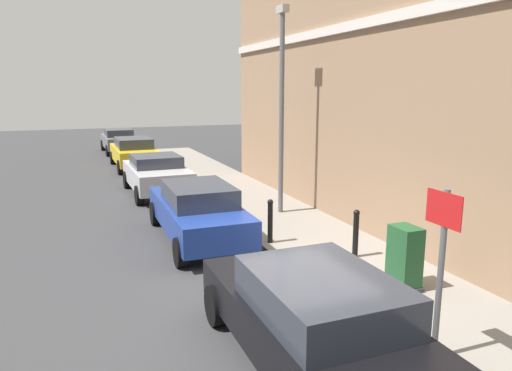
{
  "coord_description": "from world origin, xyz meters",
  "views": [
    {
      "loc": [
        -3.48,
        -7.23,
        3.66
      ],
      "look_at": [
        0.92,
        3.93,
        1.2
      ],
      "focal_mm": 32.96,
      "sensor_mm": 36.0,
      "label": 1
    }
  ],
  "objects_px": {
    "bollard_far_kerb": "(270,220)",
    "lamppost": "(282,102)",
    "bollard_near_cabinet": "(356,232)",
    "street_sign": "(442,250)",
    "car_black": "(314,318)",
    "car_yellow": "(134,152)",
    "car_blue": "(198,211)",
    "car_silver": "(157,174)",
    "car_grey": "(119,140)",
    "utility_cabinet": "(404,260)"
  },
  "relations": [
    {
      "from": "car_grey",
      "to": "street_sign",
      "type": "bearing_deg",
      "value": -177.7
    },
    {
      "from": "bollard_far_kerb",
      "to": "lamppost",
      "type": "xyz_separation_m",
      "value": [
        1.39,
        2.47,
        2.6
      ]
    },
    {
      "from": "bollard_near_cabinet",
      "to": "lamppost",
      "type": "xyz_separation_m",
      "value": [
        0.08,
        4.01,
        2.6
      ]
    },
    {
      "from": "car_silver",
      "to": "utility_cabinet",
      "type": "height_order",
      "value": "car_silver"
    },
    {
      "from": "car_blue",
      "to": "street_sign",
      "type": "distance_m",
      "value": 6.72
    },
    {
      "from": "car_yellow",
      "to": "lamppost",
      "type": "height_order",
      "value": "lamppost"
    },
    {
      "from": "car_black",
      "to": "utility_cabinet",
      "type": "distance_m",
      "value": 2.95
    },
    {
      "from": "lamppost",
      "to": "car_black",
      "type": "bearing_deg",
      "value": -111.18
    },
    {
      "from": "car_blue",
      "to": "car_silver",
      "type": "bearing_deg",
      "value": 0.98
    },
    {
      "from": "car_blue",
      "to": "car_silver",
      "type": "distance_m",
      "value": 5.63
    },
    {
      "from": "bollard_near_cabinet",
      "to": "car_grey",
      "type": "bearing_deg",
      "value": 97.99
    },
    {
      "from": "car_yellow",
      "to": "utility_cabinet",
      "type": "xyz_separation_m",
      "value": [
        2.67,
        -16.14,
        -0.08
      ]
    },
    {
      "from": "car_blue",
      "to": "car_silver",
      "type": "relative_size",
      "value": 1.11
    },
    {
      "from": "car_blue",
      "to": "lamppost",
      "type": "relative_size",
      "value": 0.78
    },
    {
      "from": "car_blue",
      "to": "utility_cabinet",
      "type": "relative_size",
      "value": 3.89
    },
    {
      "from": "utility_cabinet",
      "to": "bollard_near_cabinet",
      "type": "bearing_deg",
      "value": 86.62
    },
    {
      "from": "car_yellow",
      "to": "bollard_near_cabinet",
      "type": "distance_m",
      "value": 14.71
    },
    {
      "from": "car_blue",
      "to": "street_sign",
      "type": "relative_size",
      "value": 1.94
    },
    {
      "from": "lamppost",
      "to": "bollard_near_cabinet",
      "type": "bearing_deg",
      "value": -91.09
    },
    {
      "from": "bollard_near_cabinet",
      "to": "utility_cabinet",
      "type": "bearing_deg",
      "value": -93.38
    },
    {
      "from": "car_blue",
      "to": "lamppost",
      "type": "height_order",
      "value": "lamppost"
    },
    {
      "from": "street_sign",
      "to": "lamppost",
      "type": "xyz_separation_m",
      "value": [
        1.26,
        7.68,
        1.64
      ]
    },
    {
      "from": "bollard_far_kerb",
      "to": "street_sign",
      "type": "bearing_deg",
      "value": -88.62
    },
    {
      "from": "car_yellow",
      "to": "street_sign",
      "type": "height_order",
      "value": "street_sign"
    },
    {
      "from": "car_silver",
      "to": "bollard_far_kerb",
      "type": "distance_m",
      "value": 7.04
    },
    {
      "from": "car_silver",
      "to": "car_yellow",
      "type": "height_order",
      "value": "car_yellow"
    },
    {
      "from": "car_black",
      "to": "bollard_near_cabinet",
      "type": "bearing_deg",
      "value": -40.84
    },
    {
      "from": "car_silver",
      "to": "bollard_far_kerb",
      "type": "bearing_deg",
      "value": -169.57
    },
    {
      "from": "car_silver",
      "to": "bollard_far_kerb",
      "type": "relative_size",
      "value": 3.86
    },
    {
      "from": "bollard_near_cabinet",
      "to": "bollard_far_kerb",
      "type": "bearing_deg",
      "value": 130.36
    },
    {
      "from": "car_blue",
      "to": "car_yellow",
      "type": "relative_size",
      "value": 1.04
    },
    {
      "from": "utility_cabinet",
      "to": "car_yellow",
      "type": "bearing_deg",
      "value": 99.38
    },
    {
      "from": "car_silver",
      "to": "lamppost",
      "type": "distance_m",
      "value": 5.84
    },
    {
      "from": "bollard_near_cabinet",
      "to": "bollard_far_kerb",
      "type": "relative_size",
      "value": 1.0
    },
    {
      "from": "utility_cabinet",
      "to": "bollard_far_kerb",
      "type": "height_order",
      "value": "utility_cabinet"
    },
    {
      "from": "street_sign",
      "to": "car_black",
      "type": "bearing_deg",
      "value": 159.59
    },
    {
      "from": "car_silver",
      "to": "bollard_near_cabinet",
      "type": "distance_m",
      "value": 8.87
    },
    {
      "from": "bollard_near_cabinet",
      "to": "street_sign",
      "type": "relative_size",
      "value": 0.45
    },
    {
      "from": "bollard_far_kerb",
      "to": "lamppost",
      "type": "relative_size",
      "value": 0.18
    },
    {
      "from": "car_yellow",
      "to": "lamppost",
      "type": "distance_m",
      "value": 11.11
    },
    {
      "from": "car_grey",
      "to": "utility_cabinet",
      "type": "relative_size",
      "value": 3.46
    },
    {
      "from": "car_black",
      "to": "car_yellow",
      "type": "relative_size",
      "value": 1.0
    },
    {
      "from": "car_grey",
      "to": "lamppost",
      "type": "height_order",
      "value": "lamppost"
    },
    {
      "from": "lamppost",
      "to": "street_sign",
      "type": "bearing_deg",
      "value": -99.32
    },
    {
      "from": "car_black",
      "to": "car_silver",
      "type": "height_order",
      "value": "car_black"
    },
    {
      "from": "lamppost",
      "to": "bollard_far_kerb",
      "type": "bearing_deg",
      "value": -119.34
    },
    {
      "from": "car_yellow",
      "to": "bollard_far_kerb",
      "type": "distance_m",
      "value": 12.98
    },
    {
      "from": "car_grey",
      "to": "lamppost",
      "type": "relative_size",
      "value": 0.7
    },
    {
      "from": "car_grey",
      "to": "utility_cabinet",
      "type": "bearing_deg",
      "value": -174.56
    },
    {
      "from": "car_black",
      "to": "car_grey",
      "type": "xyz_separation_m",
      "value": [
        -0.18,
        23.53,
        -0.01
      ]
    }
  ]
}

